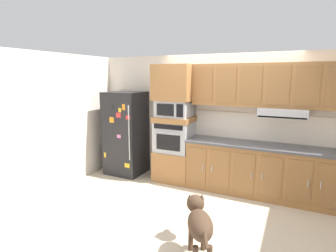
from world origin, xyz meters
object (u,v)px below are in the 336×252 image
(microwave, at_px, (174,109))
(dog, at_px, (199,222))
(refrigerator, at_px, (126,133))
(built_in_oven, at_px, (174,136))

(microwave, bearing_deg, dog, -58.80)
(refrigerator, bearing_deg, microwave, 3.49)
(built_in_oven, bearing_deg, dog, -58.80)
(refrigerator, xyz_separation_m, dog, (2.35, -1.98, -0.45))
(refrigerator, xyz_separation_m, built_in_oven, (1.11, 0.07, 0.02))
(refrigerator, relative_size, dog, 2.03)
(microwave, relative_size, dog, 0.74)
(refrigerator, bearing_deg, built_in_oven, 3.49)
(built_in_oven, distance_m, microwave, 0.56)
(microwave, xyz_separation_m, dog, (1.24, -2.05, -1.03))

